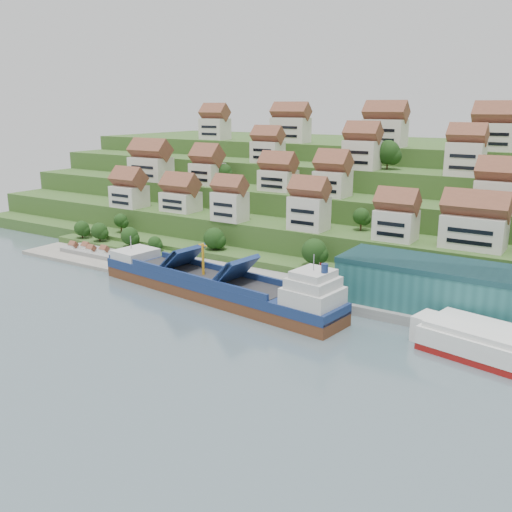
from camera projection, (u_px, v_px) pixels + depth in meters
The scene contains 10 objects.
ground at pixel (230, 303), 133.14m from camera, with size 300.00×300.00×0.00m, color slate.
quay at pixel (336, 296), 134.59m from camera, with size 180.00×14.00×2.20m, color gray.
pebble_beach at pixel (97, 256), 173.08m from camera, with size 45.00×20.00×1.00m, color gray.
hillside at pixel (388, 198), 214.56m from camera, with size 260.00×128.00×31.00m.
hillside_village at pixel (350, 174), 174.74m from camera, with size 157.14×63.49×29.16m.
hillside_trees at pixel (290, 202), 170.40m from camera, with size 138.82×62.07×30.87m.
warehouse at pixel (482, 293), 117.92m from camera, with size 60.00×15.00×10.00m, color #256364.
flagpole at pixel (320, 277), 130.03m from camera, with size 1.28×0.16×8.00m.
beach_huts at pixel (89, 250), 172.70m from camera, with size 14.40×3.70×2.20m.
cargo_ship at pixel (220, 287), 134.99m from camera, with size 69.84×19.03×15.20m.
Camera 1 is at (73.20, -102.53, 44.89)m, focal length 40.00 mm.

